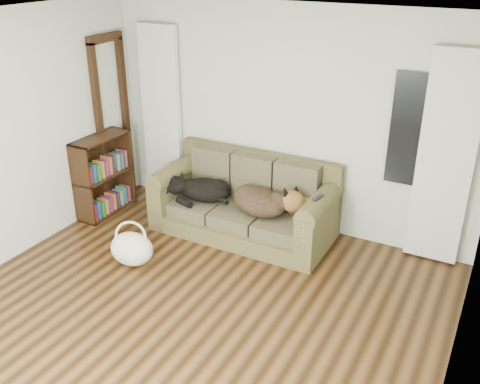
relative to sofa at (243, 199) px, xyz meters
The scene contains 14 objects.
floor 2.04m from the sofa, 82.06° to the right, with size 5.00×5.00×0.00m, color black.
ceiling 2.93m from the sofa, 82.06° to the right, with size 5.00×5.00×0.00m, color white.
wall_back 1.04m from the sofa, 62.31° to the left, with size 4.50×0.04×2.60m, color silver.
wall_right 3.32m from the sofa, 38.03° to the right, with size 0.04×5.00×2.60m, color silver.
curtain_left 1.65m from the sofa, 162.65° to the left, with size 0.55×0.08×2.25m, color silver.
curtain_right 2.24m from the sofa, 12.10° to the left, with size 0.55×0.08×2.25m, color silver.
window_pane 2.03m from the sofa, 16.01° to the left, with size 0.50×0.03×1.20m, color black.
door_casing 2.02m from the sofa, behind, with size 0.07×0.60×2.10m, color black.
sofa is the anchor object (origin of this frame).
dog_black_lab 0.52m from the sofa, behind, with size 0.62×0.43×0.26m, color black.
dog_shepherd 0.29m from the sofa, ahead, with size 0.71×0.50×0.31m, color black.
tv_remote 1.00m from the sofa, ahead, with size 0.05×0.17×0.02m, color black.
tote_bag 1.40m from the sofa, 122.22° to the right, with size 0.49×0.38×0.36m, color #EEE8CE.
bookshelf 1.84m from the sofa, 169.99° to the right, with size 0.30×0.81×1.01m, color black.
Camera 1 is at (2.33, -2.99, 3.14)m, focal length 40.00 mm.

